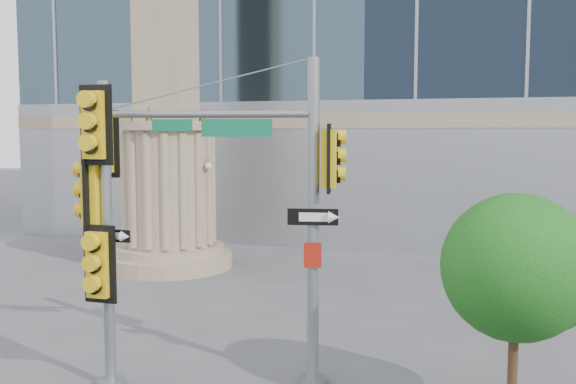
# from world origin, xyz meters

# --- Properties ---
(ground) EXTENTS (120.00, 120.00, 0.00)m
(ground) POSITION_xyz_m (0.00, 0.00, 0.00)
(ground) COLOR #545456
(ground) RESTS_ON ground
(monument) EXTENTS (4.40, 4.40, 16.60)m
(monument) POSITION_xyz_m (-6.00, 9.00, 5.52)
(monument) COLOR tan
(monument) RESTS_ON ground
(main_signal_pole) EXTENTS (4.69, 1.26, 6.08)m
(main_signal_pole) POSITION_xyz_m (0.30, -0.00, 3.77)
(main_signal_pole) COLOR slate
(main_signal_pole) RESTS_ON ground
(secondary_signal_pole) EXTENTS (0.96, 0.73, 5.65)m
(secondary_signal_pole) POSITION_xyz_m (-2.27, -1.12, 3.32)
(secondary_signal_pole) COLOR slate
(secondary_signal_pole) RESTS_ON ground
(street_tree) EXTENTS (2.42, 2.37, 3.78)m
(street_tree) POSITION_xyz_m (4.94, -0.54, 2.49)
(street_tree) COLOR tan
(street_tree) RESTS_ON ground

